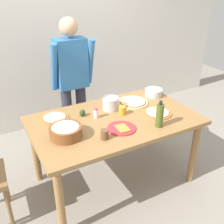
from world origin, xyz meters
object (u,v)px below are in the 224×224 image
(dining_table, at_px, (114,127))
(cup_small_brown, at_px, (105,134))
(plate_with_slice, at_px, (122,128))
(salt_shaker, at_px, (96,113))
(cup_orange, at_px, (122,110))
(avocado, at_px, (82,113))
(pizza_cooked_on_tray, at_px, (54,118))
(popcorn_bowl, at_px, (66,131))
(pizza_second_cooked, at_px, (157,113))
(person_cook, at_px, (72,79))
(olive_oil_bottle, at_px, (160,115))
(steel_pot, at_px, (111,103))
(mixing_bowl_steel, at_px, (154,92))
(pizza_raw_on_board, at_px, (133,102))

(dining_table, relative_size, cup_small_brown, 18.82)
(plate_with_slice, bearing_deg, salt_shaker, 110.37)
(cup_orange, bearing_deg, avocado, 156.93)
(pizza_cooked_on_tray, bearing_deg, popcorn_bowl, -91.34)
(pizza_second_cooked, relative_size, plate_with_slice, 1.09)
(pizza_second_cooked, bearing_deg, avocado, 155.22)
(dining_table, xyz_separation_m, person_cook, (-0.13, 0.76, 0.27))
(cup_orange, bearing_deg, pizza_second_cooked, -26.72)
(plate_with_slice, bearing_deg, olive_oil_bottle, -20.15)
(pizza_cooked_on_tray, bearing_deg, steel_pot, -7.32)
(cup_orange, bearing_deg, salt_shaker, 167.21)
(mixing_bowl_steel, height_order, cup_orange, cup_orange)
(cup_small_brown, bearing_deg, plate_with_slice, 18.06)
(pizza_cooked_on_tray, height_order, avocado, avocado)
(person_cook, xyz_separation_m, cup_orange, (0.24, -0.71, -0.14))
(avocado, bearing_deg, pizza_raw_on_board, 1.94)
(plate_with_slice, bearing_deg, cup_orange, 58.52)
(pizza_raw_on_board, height_order, olive_oil_bottle, olive_oil_bottle)
(dining_table, relative_size, popcorn_bowl, 5.71)
(plate_with_slice, height_order, salt_shaker, salt_shaker)
(steel_pot, xyz_separation_m, salt_shaker, (-0.22, -0.10, -0.01))
(pizza_cooked_on_tray, bearing_deg, person_cook, 51.71)
(pizza_raw_on_board, relative_size, cup_orange, 3.90)
(pizza_cooked_on_tray, xyz_separation_m, mixing_bowl_steel, (1.17, -0.01, 0.03))
(avocado, bearing_deg, popcorn_bowl, -133.88)
(pizza_cooked_on_tray, relative_size, popcorn_bowl, 0.94)
(popcorn_bowl, height_order, avocado, popcorn_bowl)
(person_cook, relative_size, olive_oil_bottle, 6.33)
(dining_table, bearing_deg, popcorn_bowl, -171.02)
(pizza_raw_on_board, bearing_deg, mixing_bowl_steel, 8.72)
(steel_pot, height_order, cup_orange, steel_pot)
(popcorn_bowl, bearing_deg, cup_small_brown, -33.62)
(steel_pot, xyz_separation_m, avocado, (-0.32, -0.00, -0.03))
(mixing_bowl_steel, distance_m, cup_orange, 0.59)
(steel_pot, bearing_deg, olive_oil_bottle, -66.79)
(cup_orange, distance_m, salt_shaker, 0.27)
(popcorn_bowl, height_order, cup_small_brown, popcorn_bowl)
(popcorn_bowl, xyz_separation_m, cup_orange, (0.63, 0.13, -0.02))
(person_cook, relative_size, cup_orange, 19.06)
(person_cook, relative_size, steel_pot, 9.34)
(pizza_cooked_on_tray, height_order, salt_shaker, salt_shaker)
(pizza_cooked_on_tray, distance_m, cup_orange, 0.67)
(plate_with_slice, relative_size, cup_orange, 3.06)
(dining_table, xyz_separation_m, salt_shaker, (-0.15, 0.10, 0.14))
(pizza_raw_on_board, xyz_separation_m, plate_with_slice, (-0.39, -0.42, -0.00))
(pizza_second_cooked, height_order, steel_pot, steel_pot)
(mixing_bowl_steel, bearing_deg, dining_table, -158.03)
(olive_oil_bottle, relative_size, cup_small_brown, 3.01)
(avocado, bearing_deg, dining_table, -38.35)
(pizza_second_cooked, xyz_separation_m, steel_pot, (-0.36, 0.31, 0.06))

